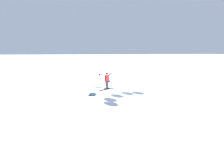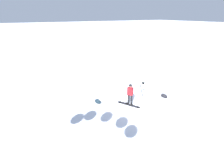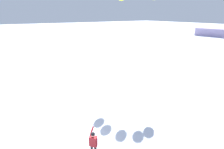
# 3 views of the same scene
# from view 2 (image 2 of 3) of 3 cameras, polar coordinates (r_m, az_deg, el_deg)

# --- Properties ---
(ground_plane) EXTENTS (300.00, 300.00, 0.00)m
(ground_plane) POSITION_cam_2_polar(r_m,az_deg,el_deg) (13.11, 9.96, -10.07)
(ground_plane) COLOR white
(snowboarder) EXTENTS (0.53, 0.73, 1.68)m
(snowboarder) POSITION_cam_2_polar(r_m,az_deg,el_deg) (12.63, 6.10, -5.92)
(snowboarder) COLOR black
(snowboarder) RESTS_ON ground_plane
(snowboard) EXTENTS (1.04, 1.63, 0.10)m
(snowboard) POSITION_cam_2_polar(r_m,az_deg,el_deg) (13.03, 5.58, -9.91)
(snowboard) COLOR black
(snowboard) RESTS_ON ground_plane
(gear_bag_large) EXTENTS (0.33, 0.65, 0.28)m
(gear_bag_large) POSITION_cam_2_polar(r_m,az_deg,el_deg) (14.58, 16.95, -6.82)
(gear_bag_large) COLOR black
(gear_bag_large) RESTS_ON ground_plane
(camera_tripod) EXTENTS (0.76, 0.56, 1.25)m
(camera_tripod) POSITION_cam_2_polar(r_m,az_deg,el_deg) (14.08, 10.25, -3.84)
(camera_tripod) COLOR #262628
(camera_tripod) RESTS_ON ground_plane
(gear_bag_small) EXTENTS (0.44, 0.68, 0.24)m
(gear_bag_small) POSITION_cam_2_polar(r_m,az_deg,el_deg) (13.22, -4.74, -8.90)
(gear_bag_small) COLOR #192833
(gear_bag_small) RESTS_ON ground_plane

